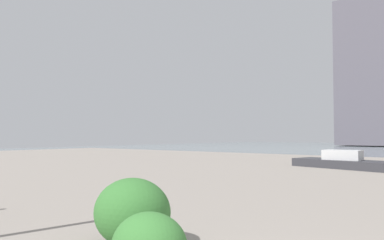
# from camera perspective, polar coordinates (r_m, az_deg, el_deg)

# --- Properties ---
(shrub_low) EXTENTS (1.10, 0.99, 0.93)m
(shrub_low) POSITION_cam_1_polar(r_m,az_deg,el_deg) (5.34, -9.04, -13.65)
(shrub_low) COLOR #387533
(shrub_low) RESTS_ON ground
(boat) EXTENTS (4.74, 2.64, 0.95)m
(boat) POSITION_cam_1_polar(r_m,az_deg,el_deg) (18.79, 21.88, -6.13)
(boat) COLOR #333338
(boat) RESTS_ON ground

